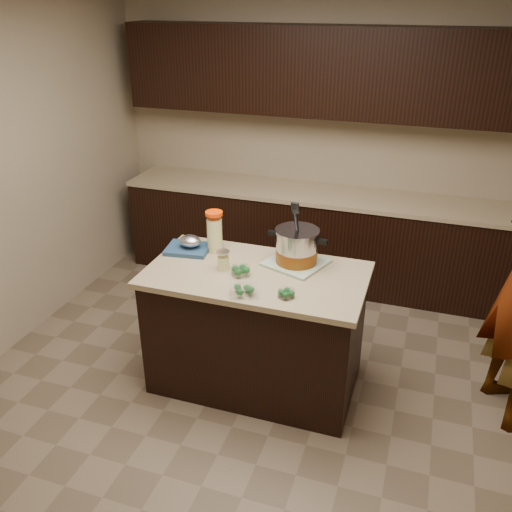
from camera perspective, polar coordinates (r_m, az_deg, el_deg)
The scene contains 12 objects.
ground_plane at distance 4.09m, azimuth 0.00°, elevation -12.96°, with size 4.00×4.00×0.00m, color brown.
room_shell at distance 3.29m, azimuth 0.00°, elevation 10.94°, with size 4.04×4.04×2.72m.
back_cabinets at distance 5.12m, azimuth 6.23°, elevation 7.34°, with size 3.60×0.63×2.33m.
island at distance 3.82m, azimuth 0.00°, elevation -7.67°, with size 1.46×0.81×0.90m.
dish_towel at distance 3.70m, azimuth 4.25°, elevation -0.70°, with size 0.36×0.36×0.02m, color #659061.
stock_pot at distance 3.65m, azimuth 4.31°, elevation 0.83°, with size 0.42×0.32×0.42m.
lemonade_pitcher at distance 3.84m, azimuth -4.38°, elevation 2.42°, with size 0.15×0.15×0.30m.
mason_jar at distance 3.60m, azimuth -3.46°, elevation -0.51°, with size 0.11×0.11×0.14m.
broccoli_tub_left at distance 3.54m, azimuth -1.62°, elevation -1.62°, with size 0.16×0.16×0.06m.
broccoli_tub_right at distance 3.30m, azimuth 3.21°, elevation -3.98°, with size 0.12×0.12×0.05m.
broccoli_tub_rect at distance 3.32m, azimuth -1.30°, elevation -3.70°, with size 0.20×0.17×0.06m.
blue_tray at distance 3.89m, azimuth -7.07°, elevation 1.06°, with size 0.33×0.28×0.11m.
Camera 1 is at (1.01, -3.01, 2.57)m, focal length 38.00 mm.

